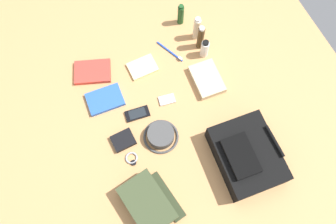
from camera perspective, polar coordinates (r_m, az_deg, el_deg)
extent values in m
cube|color=tan|center=(1.75, 0.00, -0.61)|extent=(2.64, 2.02, 0.02)
cube|color=black|center=(1.66, 13.29, -7.24)|extent=(0.37, 0.30, 0.11)
cube|color=black|center=(1.58, 12.31, -7.35)|extent=(0.20, 0.13, 0.03)
cylinder|color=black|center=(1.64, 17.78, -4.75)|extent=(0.16, 0.02, 0.02)
cube|color=#384228|center=(1.59, -3.55, -15.37)|extent=(0.29, 0.22, 0.09)
cube|color=#2C3520|center=(1.63, -0.31, -14.22)|extent=(0.25, 0.11, 0.01)
cylinder|color=#424242|center=(1.66, -1.23, -3.94)|extent=(0.13, 0.13, 0.05)
torus|color=#424242|center=(1.69, -1.21, -4.22)|extent=(0.18, 0.18, 0.01)
cylinder|color=#19471E|center=(1.96, 2.19, 16.23)|extent=(0.04, 0.04, 0.13)
cylinder|color=#19471E|center=(1.90, 2.27, 17.54)|extent=(0.03, 0.03, 0.01)
cylinder|color=beige|center=(1.90, 4.93, 13.98)|extent=(0.04, 0.04, 0.15)
cylinder|color=silver|center=(1.83, 5.14, 15.46)|extent=(0.03, 0.03, 0.01)
cylinder|color=#473319|center=(1.86, 5.58, 12.46)|extent=(0.04, 0.04, 0.16)
cylinder|color=silver|center=(1.79, 5.84, 13.99)|extent=(0.03, 0.03, 0.01)
cylinder|color=white|center=(1.85, 6.27, 10.63)|extent=(0.04, 0.04, 0.11)
cylinder|color=black|center=(1.80, 6.47, 11.66)|extent=(0.03, 0.03, 0.01)
cube|color=red|center=(1.87, -12.76, 6.72)|extent=(0.19, 0.23, 0.02)
cube|color=white|center=(1.87, -12.74, 6.68)|extent=(0.18, 0.22, 0.02)
cube|color=blue|center=(1.78, -10.70, 2.11)|extent=(0.14, 0.19, 0.02)
cube|color=white|center=(1.79, -10.69, 2.07)|extent=(0.13, 0.18, 0.02)
cube|color=black|center=(1.74, -5.25, -0.30)|extent=(0.07, 0.13, 0.01)
cube|color=black|center=(1.73, -5.27, -0.22)|extent=(0.06, 0.09, 0.00)
cube|color=#B7B7BC|center=(1.76, -0.19, 2.12)|extent=(0.06, 0.09, 0.01)
cylinder|color=silver|center=(1.75, -0.63, 2.02)|extent=(0.03, 0.03, 0.00)
torus|color=#99999E|center=(1.67, -6.24, -7.80)|extent=(0.06, 0.06, 0.01)
cylinder|color=black|center=(1.67, -5.92, -8.61)|extent=(0.03, 0.03, 0.01)
cylinder|color=blue|center=(1.89, 0.29, 10.32)|extent=(0.17, 0.09, 0.01)
cube|color=white|center=(1.86, 2.12, 9.16)|extent=(0.02, 0.02, 0.01)
cube|color=black|center=(1.69, -7.66, -4.81)|extent=(0.10, 0.12, 0.02)
cube|color=beige|center=(1.85, -4.37, 7.65)|extent=(0.12, 0.15, 0.02)
cube|color=#C6B289|center=(1.81, 6.66, 5.59)|extent=(0.21, 0.15, 0.04)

